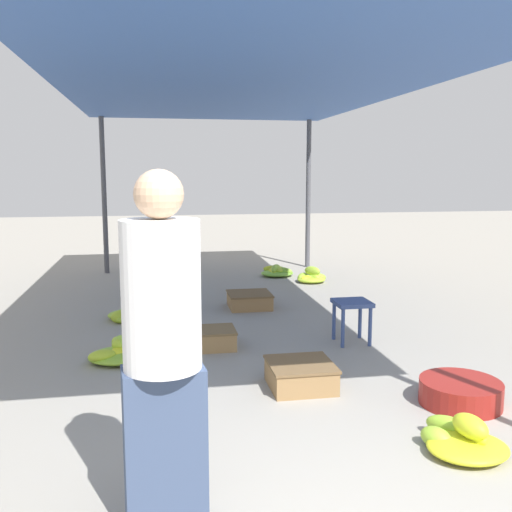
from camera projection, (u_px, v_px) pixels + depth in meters
canopy_post_back_left at (104, 196)px, 9.24m from camera, size 0.08×0.08×2.53m
canopy_post_back_right at (308, 195)px, 9.83m from camera, size 0.08×0.08×2.53m
canopy_tarp at (241, 84)px, 5.86m from camera, size 3.82×7.56×0.04m
vendor_foreground at (163, 348)px, 2.57m from camera, size 0.39×0.39×1.67m
stool at (352, 309)px, 5.53m from camera, size 0.34×0.34×0.42m
basin_black at (460, 393)px, 4.09m from camera, size 0.58×0.58×0.18m
banana_pile_left_0 at (124, 352)px, 5.06m from camera, size 0.67×0.54×0.22m
banana_pile_left_1 at (161, 288)px, 7.78m from camera, size 0.51×0.45×0.26m
banana_pile_left_2 at (128, 315)px, 6.42m from camera, size 0.51×0.52×0.15m
banana_pile_right_0 at (277, 271)px, 9.13m from camera, size 0.52×0.55×0.19m
banana_pile_right_1 at (312, 278)px, 8.59m from camera, size 0.47×0.48×0.25m
banana_pile_right_2 at (462, 439)px, 3.40m from camera, size 0.49×0.59×0.24m
crate_near at (215, 338)px, 5.41m from camera, size 0.39×0.39×0.18m
crate_mid at (301, 375)px, 4.41m from camera, size 0.50×0.50×0.20m
crate_far at (249, 300)px, 7.01m from camera, size 0.52×0.52×0.18m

